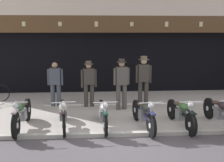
% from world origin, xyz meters
% --- Properties ---
extents(ground, '(23.83, 22.00, 0.18)m').
position_xyz_m(ground, '(0.00, -0.98, -0.04)').
color(ground, '#9E9690').
extents(shop_facade, '(12.13, 4.42, 6.71)m').
position_xyz_m(shop_facade, '(0.00, 6.99, 1.78)').
color(shop_facade, black).
rests_on(shop_facade, ground).
extents(motorcycle_far_left, '(0.62, 2.08, 0.93)m').
position_xyz_m(motorcycle_far_left, '(-2.82, 0.76, 0.44)').
color(motorcycle_far_left, black).
rests_on(motorcycle_far_left, ground).
extents(motorcycle_left, '(0.62, 2.05, 0.91)m').
position_xyz_m(motorcycle_left, '(-1.70, 0.79, 0.42)').
color(motorcycle_left, black).
rests_on(motorcycle_left, ground).
extents(motorcycle_center_left, '(0.62, 2.00, 0.89)m').
position_xyz_m(motorcycle_center_left, '(-0.59, 0.75, 0.41)').
color(motorcycle_center_left, black).
rests_on(motorcycle_center_left, ground).
extents(motorcycle_center, '(0.62, 2.00, 0.91)m').
position_xyz_m(motorcycle_center, '(0.51, 0.61, 0.42)').
color(motorcycle_center, black).
rests_on(motorcycle_center, ground).
extents(motorcycle_center_right, '(0.62, 2.00, 0.90)m').
position_xyz_m(motorcycle_center_right, '(1.57, 0.64, 0.41)').
color(motorcycle_center_right, black).
rests_on(motorcycle_center_right, ground).
extents(motorcycle_right, '(0.62, 2.02, 0.91)m').
position_xyz_m(motorcycle_right, '(2.67, 0.62, 0.42)').
color(motorcycle_right, black).
rests_on(motorcycle_right, ground).
extents(salesman_left, '(0.56, 0.26, 1.58)m').
position_xyz_m(salesman_left, '(-2.23, 3.09, 0.87)').
color(salesman_left, '#3D424C').
rests_on(salesman_left, ground).
extents(shopkeeper_center, '(0.55, 0.33, 1.63)m').
position_xyz_m(shopkeeper_center, '(-1.03, 2.93, 0.90)').
color(shopkeeper_center, '#38332D').
rests_on(shopkeeper_center, ground).
extents(salesman_right, '(0.55, 0.34, 1.74)m').
position_xyz_m(salesman_right, '(0.08, 2.49, 0.97)').
color(salesman_right, '#47423D').
rests_on(salesman_right, ground).
extents(assistant_far_right, '(0.56, 0.37, 1.80)m').
position_xyz_m(assistant_far_right, '(0.90, 2.86, 1.01)').
color(assistant_far_right, '#38332D').
rests_on(assistant_far_right, ground).
extents(advert_board_near, '(0.81, 0.03, 1.08)m').
position_xyz_m(advert_board_near, '(-2.63, 5.40, 1.64)').
color(advert_board_near, silver).
extents(advert_board_far, '(0.66, 0.03, 1.00)m').
position_xyz_m(advert_board_far, '(-3.54, 5.40, 1.53)').
color(advert_board_far, silver).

